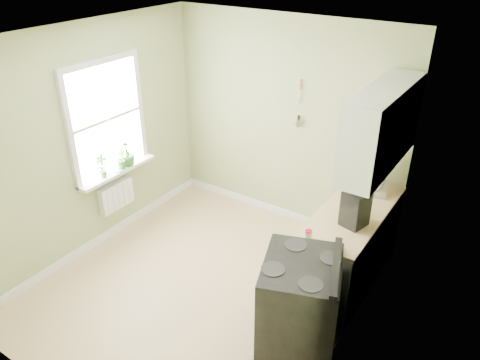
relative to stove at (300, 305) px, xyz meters
The scene contains 21 objects.
floor 1.38m from the stove, behind, with size 3.20×3.60×0.02m, color tan.
ceiling 2.57m from the stove, behind, with size 3.20×3.60×0.02m, color white.
wall_back 2.50m from the stove, 122.93° to the left, with size 3.20×0.02×2.70m, color tan.
wall_left 3.02m from the stove, behind, with size 0.02×3.60×2.70m, color tan.
wall_right 0.94m from the stove, 26.05° to the left, with size 0.02×3.60×2.70m, color tan.
base_cabinets 1.16m from the stove, 88.90° to the left, with size 0.60×1.60×0.87m, color white.
countertop 1.23m from the stove, 89.39° to the left, with size 0.64×1.60×0.04m, color #E1BF8A.
upper_cabinets 1.86m from the stove, 83.34° to the left, with size 0.35×1.40×0.80m, color white.
window 3.09m from the stove, behind, with size 0.06×1.14×1.44m.
window_sill 2.85m from the stove, behind, with size 0.18×1.14×0.04m, color white.
radiator 2.85m from the stove, behind, with size 0.12×0.50×0.35m, color white.
wall_utensils 2.47m from the stove, 119.02° to the left, with size 0.02×0.14×0.58m.
stove is the anchor object (origin of this frame).
stand_mixer 1.81m from the stove, 87.88° to the left, with size 0.30×0.39×0.42m.
kettle 1.79m from the stove, 97.65° to the left, with size 0.17×0.10×0.17m.
coffee_maker 1.10m from the stove, 83.56° to the left, with size 0.27×0.28×0.38m.
red_tray 1.99m from the stove, 96.90° to the left, with size 0.35×0.35×0.02m, color #A6092D.
jar 0.67m from the stove, 110.39° to the left, with size 0.07×0.07×0.08m.
plant_a 2.84m from the stove, behind, with size 0.16×0.11×0.30m, color #38742B.
plant_b 2.88m from the stove, 169.10° to the left, with size 0.15×0.12×0.27m, color #38742B.
plant_c 2.91m from the stove, 166.95° to the left, with size 0.18×0.18×0.33m, color #38742B.
Camera 1 is at (2.61, -3.15, 3.52)m, focal length 35.00 mm.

